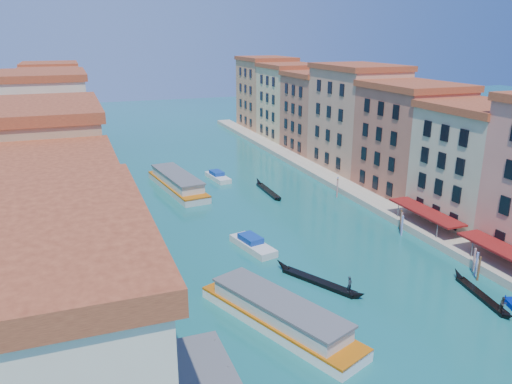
% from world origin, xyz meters
% --- Properties ---
extents(left_bank_palazzos, '(12.80, 128.40, 21.00)m').
position_xyz_m(left_bank_palazzos, '(-26.00, 64.68, 9.71)').
color(left_bank_palazzos, beige).
rests_on(left_bank_palazzos, ground).
extents(right_bank_palazzos, '(12.80, 128.40, 21.00)m').
position_xyz_m(right_bank_palazzos, '(30.00, 65.00, 9.75)').
color(right_bank_palazzos, maroon).
rests_on(right_bank_palazzos, ground).
extents(quay, '(4.00, 140.00, 1.00)m').
position_xyz_m(quay, '(22.00, 65.00, 0.50)').
color(quay, '#A79F87').
rests_on(quay, ground).
extents(mooring_poles_right, '(1.44, 54.24, 3.20)m').
position_xyz_m(mooring_poles_right, '(19.10, 28.80, 1.30)').
color(mooring_poles_right, brown).
rests_on(mooring_poles_right, ground).
extents(vaporetto_near, '(10.81, 18.66, 2.74)m').
position_xyz_m(vaporetto_near, '(-6.00, 24.34, 1.23)').
color(vaporetto_near, white).
rests_on(vaporetto_near, ground).
extents(vaporetto_far, '(7.24, 20.50, 2.98)m').
position_xyz_m(vaporetto_far, '(-5.96, 70.71, 1.34)').
color(vaporetto_far, silver).
rests_on(vaporetto_far, ground).
extents(gondola_fore, '(6.56, 11.26, 2.45)m').
position_xyz_m(gondola_fore, '(1.40, 30.52, 0.41)').
color(gondola_fore, black).
rests_on(gondola_fore, ground).
extents(gondola_right, '(2.63, 10.52, 2.11)m').
position_xyz_m(gondola_right, '(15.96, 21.62, 0.40)').
color(gondola_right, black).
rests_on(gondola_right, ground).
extents(gondola_far, '(1.27, 12.20, 1.73)m').
position_xyz_m(gondola_far, '(8.57, 63.78, 0.35)').
color(gondola_far, black).
rests_on(gondola_far, ground).
extents(motorboat_mid, '(4.10, 8.18, 1.62)m').
position_xyz_m(motorboat_mid, '(-2.21, 42.00, 0.63)').
color(motorboat_mid, silver).
rests_on(motorboat_mid, ground).
extents(motorboat_far, '(3.29, 7.71, 1.55)m').
position_xyz_m(motorboat_far, '(2.60, 74.56, 0.60)').
color(motorboat_far, silver).
rests_on(motorboat_far, ground).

